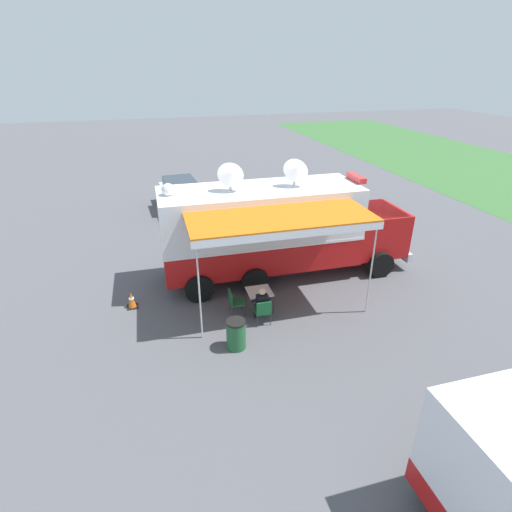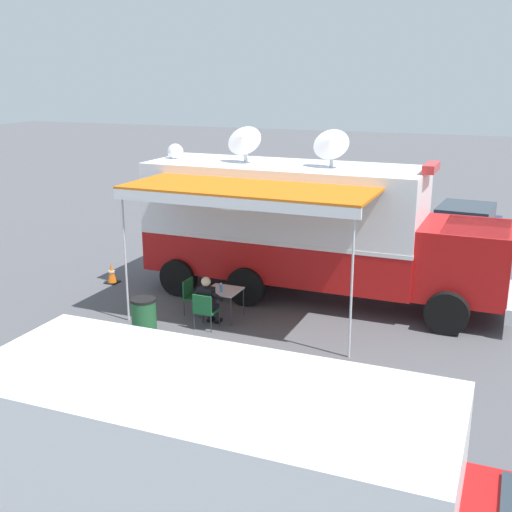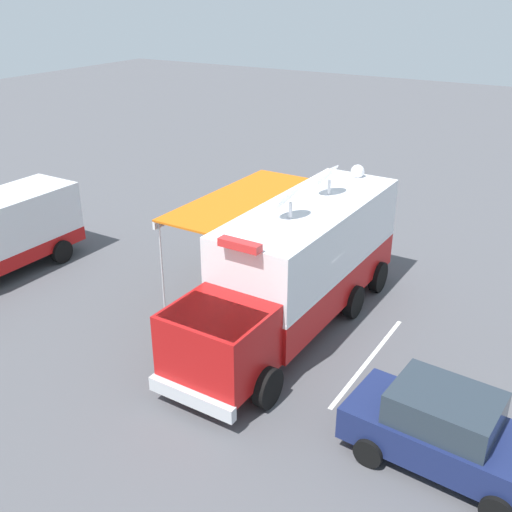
% 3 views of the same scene
% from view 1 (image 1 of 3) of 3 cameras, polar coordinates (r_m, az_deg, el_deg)
% --- Properties ---
extents(ground_plane, '(100.00, 100.00, 0.00)m').
position_cam_1_polar(ground_plane, '(15.84, 0.58, -2.73)').
color(ground_plane, '#515156').
extents(lot_stripe, '(0.22, 4.80, 0.01)m').
position_cam_1_polar(lot_stripe, '(18.43, 2.69, 1.54)').
color(lot_stripe, silver).
rests_on(lot_stripe, ground).
extents(command_truck, '(4.98, 9.54, 4.53)m').
position_cam_1_polar(command_truck, '(15.18, 3.38, 4.04)').
color(command_truck, '#B71414').
rests_on(command_truck, ground).
extents(folding_table, '(0.82, 0.82, 0.73)m').
position_cam_1_polar(folding_table, '(13.39, 0.48, -5.17)').
color(folding_table, silver).
rests_on(folding_table, ground).
extents(water_bottle, '(0.07, 0.07, 0.22)m').
position_cam_1_polar(water_bottle, '(13.18, 0.75, -4.90)').
color(water_bottle, '#4C99D8').
rests_on(water_bottle, folding_table).
extents(folding_chair_at_table, '(0.49, 0.49, 0.87)m').
position_cam_1_polar(folding_chair_at_table, '(12.80, 0.99, -7.63)').
color(folding_chair_at_table, '#19562D').
rests_on(folding_chair_at_table, ground).
extents(folding_chair_beside_table, '(0.49, 0.49, 0.87)m').
position_cam_1_polar(folding_chair_beside_table, '(13.31, -3.08, -6.23)').
color(folding_chair_beside_table, '#19562D').
rests_on(folding_chair_beside_table, ground).
extents(seated_responder, '(0.67, 0.56, 1.25)m').
position_cam_1_polar(seated_responder, '(12.88, 0.77, -6.66)').
color(seated_responder, black).
rests_on(seated_responder, ground).
extents(trash_bin, '(0.57, 0.57, 0.91)m').
position_cam_1_polar(trash_bin, '(11.90, -2.82, -10.92)').
color(trash_bin, '#235B33').
rests_on(trash_bin, ground).
extents(traffic_cone, '(0.36, 0.36, 0.58)m').
position_cam_1_polar(traffic_cone, '(14.37, -17.09, -5.93)').
color(traffic_cone, black).
rests_on(traffic_cone, ground).
extents(car_behind_truck, '(4.33, 2.28, 1.76)m').
position_cam_1_polar(car_behind_truck, '(21.44, 7.65, 7.39)').
color(car_behind_truck, navy).
rests_on(car_behind_truck, ground).
extents(car_far_corner, '(4.30, 2.21, 1.76)m').
position_cam_1_polar(car_far_corner, '(23.12, -10.61, 8.54)').
color(car_far_corner, '#B2B5BA').
rests_on(car_far_corner, ground).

